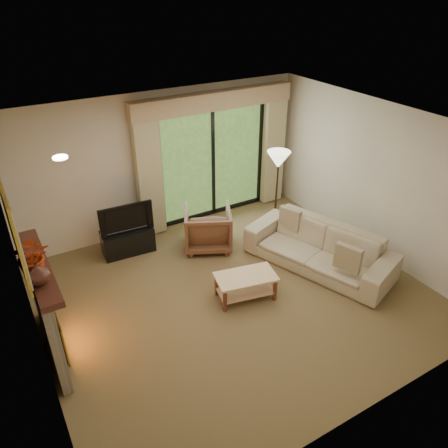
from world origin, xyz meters
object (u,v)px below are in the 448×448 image
sofa (319,248)px  coffee_table (245,287)px  media_console (128,241)px  armchair (208,228)px

sofa → coffee_table: (-1.49, -0.09, -0.15)m
media_console → sofa: sofa is taller
media_console → armchair: 1.42m
media_console → coffee_table: (1.10, -2.10, -0.02)m
armchair → coffee_table: 1.57m
armchair → coffee_table: (-0.20, -1.55, -0.18)m
media_console → sofa: 3.29m
armchair → coffee_table: size_ratio=0.93×
sofa → armchair: bearing=-158.2°
sofa → media_console: bearing=-147.5°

